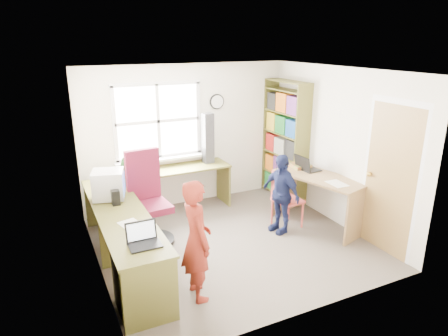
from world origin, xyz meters
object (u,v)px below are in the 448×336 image
swivel_chair (148,204)px  laptop_left (143,239)px  person_red (197,240)px  right_desk (319,190)px  laptop_right (306,167)px  cd_tower (208,138)px  person_navy (281,194)px  wooden_chair (284,198)px  l_desk (145,242)px  bookshelf (285,144)px  crt_monitor (109,185)px  person_green (132,194)px  potted_plant (151,163)px

swivel_chair → laptop_left: size_ratio=4.03×
laptop_left → person_red: bearing=-7.0°
right_desk → laptop_right: (-0.02, 0.33, 0.28)m
cd_tower → laptop_right: bearing=-49.4°
laptop_left → cd_tower: (1.74, 2.33, 0.37)m
right_desk → person_navy: person_navy is taller
wooden_chair → person_red: (-1.85, -1.04, 0.21)m
l_desk → swivel_chair: (0.29, 0.87, 0.11)m
bookshelf → crt_monitor: bookshelf is taller
bookshelf → person_navy: bearing=-125.6°
laptop_left → person_green: size_ratio=0.28×
l_desk → person_navy: size_ratio=2.45×
person_navy → wooden_chair: bearing=113.4°
laptop_left → person_navy: (2.28, 0.88, -0.20)m
cd_tower → potted_plant: 1.06m
laptop_left → person_red: person_red is taller
l_desk → wooden_chair: 2.30m
swivel_chair → laptop_right: size_ratio=3.54×
l_desk → person_green: person_green is taller
laptop_left → crt_monitor: bearing=93.5°
wooden_chair → laptop_left: 2.62m
laptop_left → potted_plant: (0.72, 2.25, 0.10)m
l_desk → bookshelf: size_ratio=1.40×
cd_tower → person_navy: (0.54, -1.44, -0.58)m
person_navy → person_red: bearing=-71.7°
laptop_right → person_navy: person_navy is taller
laptop_right → potted_plant: (-2.18, 1.11, 0.04)m
swivel_chair → person_green: 0.44m
swivel_chair → laptop_left: swivel_chair is taller
person_navy → right_desk: bearing=72.6°
crt_monitor → person_green: (0.40, 0.46, -0.36)m
bookshelf → person_navy: (-0.83, -1.15, -0.40)m
laptop_right → person_green: size_ratio=0.32×
right_desk → swivel_chair: swivel_chair is taller
bookshelf → laptop_left: (-3.11, -2.04, -0.20)m
wooden_chair → cd_tower: 1.66m
laptop_right → person_red: 2.64m
bookshelf → person_green: (-2.79, -0.18, -0.42)m
l_desk → laptop_right: size_ratio=7.91×
person_navy → laptop_left: bearing=-79.6°
right_desk → laptop_right: laptop_right is taller
right_desk → person_navy: 0.66m
laptop_left → swivel_chair: bearing=73.1°
right_desk → person_green: (-2.62, 1.05, 0.00)m
laptop_right → person_red: person_red is taller
wooden_chair → l_desk: bearing=-174.0°
potted_plant → person_red: bearing=-94.0°
l_desk → right_desk: bearing=4.9°
l_desk → swivel_chair: swivel_chair is taller
wooden_chair → potted_plant: 2.15m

